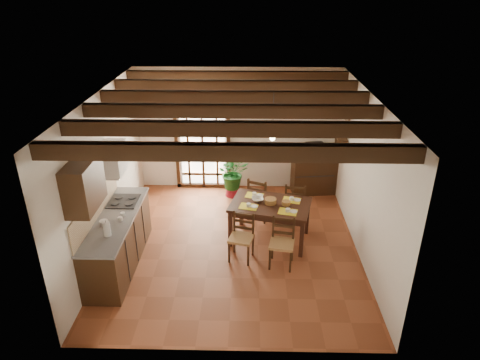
{
  "coord_description": "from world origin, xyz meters",
  "views": [
    {
      "loc": [
        0.26,
        -6.67,
        4.5
      ],
      "look_at": [
        0.1,
        0.4,
        1.15
      ],
      "focal_mm": 32.0,
      "sensor_mm": 36.0,
      "label": 1
    }
  ],
  "objects_px": {
    "chair_far_left": "(260,206)",
    "chair_far_right": "(294,210)",
    "crt_tv": "(316,151)",
    "pendant_lamp": "(273,134)",
    "chair_near_left": "(241,245)",
    "potted_plant": "(233,172)",
    "chair_near_right": "(281,251)",
    "sideboard": "(313,176)",
    "dining_table": "(270,208)",
    "kitchen_counter": "(118,240)"
  },
  "relations": [
    {
      "from": "chair_far_right",
      "to": "sideboard",
      "type": "xyz_separation_m",
      "value": [
        0.56,
        1.4,
        0.13
      ]
    },
    {
      "from": "chair_near_left",
      "to": "potted_plant",
      "type": "xyz_separation_m",
      "value": [
        -0.23,
        2.44,
        0.3
      ]
    },
    {
      "from": "chair_near_left",
      "to": "sideboard",
      "type": "distance_m",
      "value": 3.09
    },
    {
      "from": "chair_near_left",
      "to": "crt_tv",
      "type": "relative_size",
      "value": 1.94
    },
    {
      "from": "dining_table",
      "to": "chair_far_right",
      "type": "bearing_deg",
      "value": 63.86
    },
    {
      "from": "chair_near_left",
      "to": "chair_far_right",
      "type": "distance_m",
      "value": 1.62
    },
    {
      "from": "dining_table",
      "to": "chair_far_left",
      "type": "bearing_deg",
      "value": 116.21
    },
    {
      "from": "chair_near_left",
      "to": "potted_plant",
      "type": "distance_m",
      "value": 2.47
    },
    {
      "from": "crt_tv",
      "to": "pendant_lamp",
      "type": "xyz_separation_m",
      "value": [
        -1.08,
        -1.91,
        1.06
      ]
    },
    {
      "from": "chair_far_left",
      "to": "potted_plant",
      "type": "xyz_separation_m",
      "value": [
        -0.57,
        1.02,
        0.28
      ]
    },
    {
      "from": "chair_near_left",
      "to": "potted_plant",
      "type": "relative_size",
      "value": 0.44
    },
    {
      "from": "potted_plant",
      "to": "pendant_lamp",
      "type": "bearing_deg",
      "value": -66.39
    },
    {
      "from": "chair_near_right",
      "to": "crt_tv",
      "type": "distance_m",
      "value": 3.04
    },
    {
      "from": "sideboard",
      "to": "crt_tv",
      "type": "relative_size",
      "value": 2.19
    },
    {
      "from": "crt_tv",
      "to": "pendant_lamp",
      "type": "bearing_deg",
      "value": -129.69
    },
    {
      "from": "chair_near_left",
      "to": "pendant_lamp",
      "type": "height_order",
      "value": "pendant_lamp"
    },
    {
      "from": "chair_far_right",
      "to": "chair_near_left",
      "type": "bearing_deg",
      "value": 57.84
    },
    {
      "from": "kitchen_counter",
      "to": "chair_near_left",
      "type": "bearing_deg",
      "value": 5.02
    },
    {
      "from": "kitchen_counter",
      "to": "crt_tv",
      "type": "bearing_deg",
      "value": 37.34
    },
    {
      "from": "chair_near_left",
      "to": "potted_plant",
      "type": "bearing_deg",
      "value": 109.78
    },
    {
      "from": "chair_near_right",
      "to": "pendant_lamp",
      "type": "xyz_separation_m",
      "value": [
        -0.17,
        0.89,
        1.8
      ]
    },
    {
      "from": "kitchen_counter",
      "to": "chair_near_right",
      "type": "bearing_deg",
      "value": 0.32
    },
    {
      "from": "dining_table",
      "to": "chair_near_right",
      "type": "xyz_separation_m",
      "value": [
        0.17,
        -0.79,
        -0.4
      ]
    },
    {
      "from": "chair_near_right",
      "to": "sideboard",
      "type": "height_order",
      "value": "chair_near_right"
    },
    {
      "from": "chair_near_left",
      "to": "dining_table",
      "type": "bearing_deg",
      "value": 64.59
    },
    {
      "from": "potted_plant",
      "to": "pendant_lamp",
      "type": "relative_size",
      "value": 2.33
    },
    {
      "from": "kitchen_counter",
      "to": "sideboard",
      "type": "bearing_deg",
      "value": 37.4
    },
    {
      "from": "chair_near_right",
      "to": "chair_near_left",
      "type": "bearing_deg",
      "value": 176.64
    },
    {
      "from": "kitchen_counter",
      "to": "chair_far_right",
      "type": "relative_size",
      "value": 2.45
    },
    {
      "from": "dining_table",
      "to": "crt_tv",
      "type": "distance_m",
      "value": 2.31
    },
    {
      "from": "chair_near_left",
      "to": "chair_far_left",
      "type": "distance_m",
      "value": 1.46
    },
    {
      "from": "chair_near_right",
      "to": "sideboard",
      "type": "xyz_separation_m",
      "value": [
        0.91,
        2.81,
        0.14
      ]
    },
    {
      "from": "chair_near_left",
      "to": "chair_far_left",
      "type": "bearing_deg",
      "value": 90.72
    },
    {
      "from": "chair_near_right",
      "to": "chair_far_left",
      "type": "bearing_deg",
      "value": 112.72
    },
    {
      "from": "pendant_lamp",
      "to": "chair_near_right",
      "type": "bearing_deg",
      "value": -79.11
    },
    {
      "from": "chair_far_left",
      "to": "chair_far_right",
      "type": "height_order",
      "value": "chair_far_left"
    },
    {
      "from": "crt_tv",
      "to": "potted_plant",
      "type": "xyz_separation_m",
      "value": [
        -1.83,
        -0.2,
        -0.45
      ]
    },
    {
      "from": "dining_table",
      "to": "sideboard",
      "type": "xyz_separation_m",
      "value": [
        1.08,
        2.02,
        -0.26
      ]
    },
    {
      "from": "chair_near_right",
      "to": "chair_far_right",
      "type": "xyz_separation_m",
      "value": [
        0.35,
        1.41,
        0.01
      ]
    },
    {
      "from": "kitchen_counter",
      "to": "sideboard",
      "type": "relative_size",
      "value": 2.31
    },
    {
      "from": "chair_far_left",
      "to": "chair_far_right",
      "type": "relative_size",
      "value": 1.01
    },
    {
      "from": "chair_near_left",
      "to": "chair_far_right",
      "type": "height_order",
      "value": "chair_far_right"
    },
    {
      "from": "chair_near_right",
      "to": "potted_plant",
      "type": "bearing_deg",
      "value": 119.85
    },
    {
      "from": "chair_far_left",
      "to": "chair_far_right",
      "type": "xyz_separation_m",
      "value": [
        0.69,
        -0.17,
        -0.0
      ]
    },
    {
      "from": "kitchen_counter",
      "to": "chair_far_right",
      "type": "height_order",
      "value": "kitchen_counter"
    },
    {
      "from": "kitchen_counter",
      "to": "dining_table",
      "type": "height_order",
      "value": "kitchen_counter"
    },
    {
      "from": "chair_far_right",
      "to": "pendant_lamp",
      "type": "relative_size",
      "value": 1.09
    },
    {
      "from": "chair_far_right",
      "to": "crt_tv",
      "type": "xyz_separation_m",
      "value": [
        0.56,
        1.39,
        0.73
      ]
    },
    {
      "from": "dining_table",
      "to": "crt_tv",
      "type": "height_order",
      "value": "crt_tv"
    },
    {
      "from": "chair_near_right",
      "to": "chair_far_right",
      "type": "distance_m",
      "value": 1.46
    }
  ]
}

